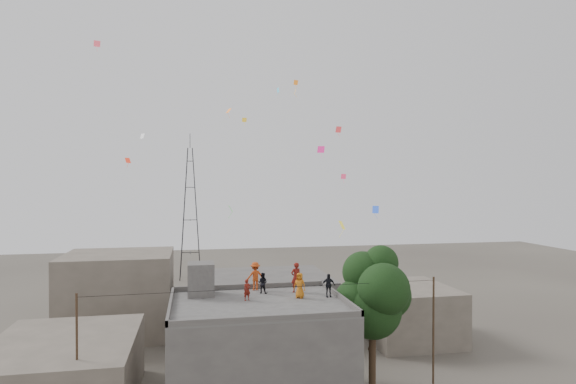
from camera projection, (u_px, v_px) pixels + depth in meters
name	position (u px, v px, depth m)	size (l,w,h in m)	color
main_building	(258.00, 355.00, 27.83)	(10.00, 8.00, 6.10)	#4B4846
parapet	(258.00, 300.00, 27.78)	(10.00, 8.00, 0.30)	#4B4846
stair_head_box	(201.00, 279.00, 29.69)	(1.60, 1.80, 2.00)	#4B4846
neighbor_west	(64.00, 374.00, 27.66)	(8.00, 10.00, 4.00)	#5E554A
neighbor_north	(259.00, 304.00, 41.95)	(12.00, 9.00, 5.00)	#4B4846
neighbor_northwest	(118.00, 294.00, 41.56)	(9.00, 8.00, 7.00)	#5E554A
neighbor_east	(407.00, 312.00, 40.38)	(7.00, 8.00, 4.40)	#5E554A
tree	(374.00, 295.00, 29.81)	(4.90, 4.60, 9.10)	black
utility_line	(270.00, 348.00, 26.69)	(20.12, 0.62, 7.40)	black
transmission_tower	(190.00, 213.00, 66.18)	(2.97, 2.97, 20.01)	black
person_red_adult	(296.00, 277.00, 30.53)	(0.69, 0.45, 1.88)	maroon
person_orange_child	(300.00, 285.00, 28.94)	(0.74, 0.48, 1.52)	#C76A16
person_dark_child	(263.00, 283.00, 30.20)	(0.63, 0.49, 1.30)	black
person_dark_adult	(328.00, 285.00, 29.21)	(0.83, 0.34, 1.41)	black
person_orange_adult	(255.00, 276.00, 31.16)	(1.17, 0.67, 1.81)	#BC4215
person_red_child	(247.00, 290.00, 28.32)	(0.45, 0.30, 1.24)	maroon
kites	(274.00, 145.00, 35.69)	(19.24, 15.93, 12.12)	red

